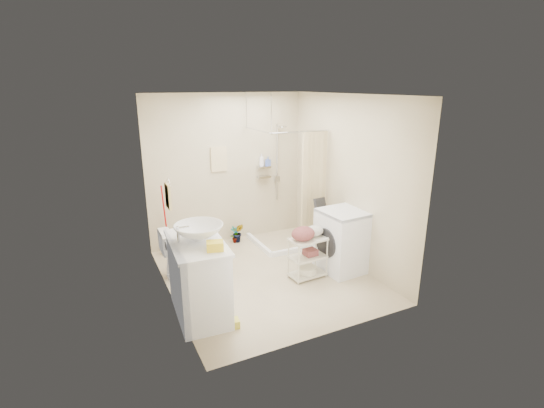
# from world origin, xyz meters

# --- Properties ---
(floor) EXTENTS (3.20, 3.20, 0.00)m
(floor) POSITION_xyz_m (0.00, 0.00, 0.00)
(floor) COLOR beige
(floor) RESTS_ON ground
(ceiling) EXTENTS (2.80, 3.20, 0.04)m
(ceiling) POSITION_xyz_m (0.00, 0.00, 2.60)
(ceiling) COLOR silver
(ceiling) RESTS_ON ground
(wall_back) EXTENTS (2.80, 0.04, 2.60)m
(wall_back) POSITION_xyz_m (0.00, 1.60, 1.30)
(wall_back) COLOR beige
(wall_back) RESTS_ON ground
(wall_front) EXTENTS (2.80, 0.04, 2.60)m
(wall_front) POSITION_xyz_m (0.00, -1.60, 1.30)
(wall_front) COLOR beige
(wall_front) RESTS_ON ground
(wall_left) EXTENTS (0.04, 3.20, 2.60)m
(wall_left) POSITION_xyz_m (-1.40, 0.00, 1.30)
(wall_left) COLOR beige
(wall_left) RESTS_ON ground
(wall_right) EXTENTS (0.04, 3.20, 2.60)m
(wall_right) POSITION_xyz_m (1.40, 0.00, 1.30)
(wall_right) COLOR beige
(wall_right) RESTS_ON ground
(vanity) EXTENTS (0.68, 1.13, 0.96)m
(vanity) POSITION_xyz_m (-1.16, -0.55, 0.48)
(vanity) COLOR white
(vanity) RESTS_ON ground
(sink) EXTENTS (0.73, 0.73, 0.20)m
(sink) POSITION_xyz_m (-1.12, -0.53, 1.06)
(sink) COLOR silver
(sink) RESTS_ON vanity
(counter_basket) EXTENTS (0.22, 0.19, 0.10)m
(counter_basket) POSITION_xyz_m (-1.04, -0.89, 1.01)
(counter_basket) COLOR yellow
(counter_basket) RESTS_ON vanity
(floor_basket) EXTENTS (0.27, 0.23, 0.13)m
(floor_basket) POSITION_xyz_m (-0.91, -1.00, 0.07)
(floor_basket) COLOR yellow
(floor_basket) RESTS_ON ground
(toilet) EXTENTS (0.72, 0.41, 0.74)m
(toilet) POSITION_xyz_m (-1.04, 0.56, 0.37)
(toilet) COLOR white
(toilet) RESTS_ON ground
(mop) EXTENTS (0.14, 0.14, 1.21)m
(mop) POSITION_xyz_m (-1.20, 1.43, 0.60)
(mop) COLOR #B00A0A
(mop) RESTS_ON ground
(potted_plant_a) EXTENTS (0.20, 0.17, 0.31)m
(potted_plant_a) POSITION_xyz_m (0.03, 1.39, 0.16)
(potted_plant_a) COLOR brown
(potted_plant_a) RESTS_ON ground
(potted_plant_b) EXTENTS (0.23, 0.20, 0.35)m
(potted_plant_b) POSITION_xyz_m (0.10, 1.40, 0.17)
(potted_plant_b) COLOR brown
(potted_plant_b) RESTS_ON ground
(hanging_towel) EXTENTS (0.28, 0.03, 0.42)m
(hanging_towel) POSITION_xyz_m (-0.15, 1.58, 1.50)
(hanging_towel) COLOR beige
(hanging_towel) RESTS_ON wall_back
(towel_ring) EXTENTS (0.04, 0.22, 0.34)m
(towel_ring) POSITION_xyz_m (-1.38, -0.20, 1.47)
(towel_ring) COLOR #EDD68C
(towel_ring) RESTS_ON wall_left
(tp_holder) EXTENTS (0.08, 0.12, 0.14)m
(tp_holder) POSITION_xyz_m (-1.36, 0.05, 0.72)
(tp_holder) COLOR white
(tp_holder) RESTS_ON wall_left
(shower) EXTENTS (1.10, 1.10, 2.10)m
(shower) POSITION_xyz_m (0.85, 1.05, 1.05)
(shower) COLOR white
(shower) RESTS_ON ground
(shampoo_bottle_a) EXTENTS (0.09, 0.09, 0.22)m
(shampoo_bottle_a) POSITION_xyz_m (0.63, 1.54, 1.43)
(shampoo_bottle_a) COLOR white
(shampoo_bottle_a) RESTS_ON shower
(shampoo_bottle_b) EXTENTS (0.10, 0.10, 0.16)m
(shampoo_bottle_b) POSITION_xyz_m (0.75, 1.52, 1.40)
(shampoo_bottle_b) COLOR #4B62B4
(shampoo_bottle_b) RESTS_ON shower
(washing_machine) EXTENTS (0.69, 0.71, 0.94)m
(washing_machine) POSITION_xyz_m (1.14, -0.31, 0.47)
(washing_machine) COLOR silver
(washing_machine) RESTS_ON ground
(laundry_rack) EXTENTS (0.55, 0.34, 0.73)m
(laundry_rack) POSITION_xyz_m (0.53, -0.30, 0.36)
(laundry_rack) COLOR beige
(laundry_rack) RESTS_ON ground
(ironing_board) EXTENTS (0.31, 0.22, 1.08)m
(ironing_board) POSITION_xyz_m (1.01, 0.01, 0.54)
(ironing_board) COLOR black
(ironing_board) RESTS_ON ground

